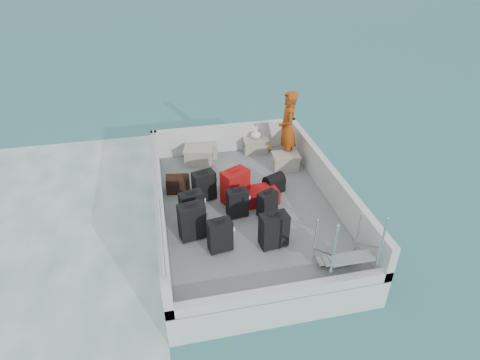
% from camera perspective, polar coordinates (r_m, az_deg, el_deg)
% --- Properties ---
extents(ground, '(160.00, 160.00, 0.00)m').
position_cam_1_polar(ground, '(8.57, 1.01, -7.01)').
color(ground, '#1D6664').
rests_on(ground, ground).
extents(wake_foam, '(10.00, 10.00, 0.00)m').
position_cam_1_polar(wake_foam, '(9.04, -30.70, -10.16)').
color(wake_foam, white).
rests_on(wake_foam, ground).
extents(ferry_hull, '(3.60, 5.00, 0.60)m').
position_cam_1_polar(ferry_hull, '(8.38, 1.03, -5.43)').
color(ferry_hull, silver).
rests_on(ferry_hull, ground).
extents(deck, '(3.30, 4.70, 0.02)m').
position_cam_1_polar(deck, '(8.20, 1.05, -3.72)').
color(deck, gray).
rests_on(deck, ferry_hull).
extents(deck_fittings, '(3.60, 5.00, 0.90)m').
position_cam_1_polar(deck_fittings, '(7.80, 4.10, -2.49)').
color(deck_fittings, silver).
rests_on(deck_fittings, deck).
extents(suitcase_0, '(0.51, 0.35, 0.72)m').
position_cam_1_polar(suitcase_0, '(7.24, -6.83, -5.92)').
color(suitcase_0, black).
rests_on(suitcase_0, deck).
extents(suitcase_1, '(0.49, 0.35, 0.65)m').
position_cam_1_polar(suitcase_1, '(7.64, -6.85, -3.92)').
color(suitcase_1, black).
rests_on(suitcase_1, deck).
extents(suitcase_2, '(0.50, 0.38, 0.64)m').
position_cam_1_polar(suitcase_2, '(8.23, -5.13, -0.87)').
color(suitcase_2, black).
rests_on(suitcase_2, deck).
extents(suitcase_3, '(0.44, 0.30, 0.63)m').
position_cam_1_polar(suitcase_3, '(6.97, -2.86, -7.95)').
color(suitcase_3, black).
rests_on(suitcase_3, deck).
extents(suitcase_4, '(0.43, 0.29, 0.59)m').
position_cam_1_polar(suitcase_4, '(7.75, -0.39, -3.34)').
color(suitcase_4, black).
rests_on(suitcase_4, deck).
extents(suitcase_5, '(0.62, 0.53, 0.74)m').
position_cam_1_polar(suitcase_5, '(8.09, -0.69, -0.97)').
color(suitcase_5, maroon).
rests_on(suitcase_5, deck).
extents(suitcase_6, '(0.51, 0.34, 0.67)m').
position_cam_1_polar(suitcase_6, '(7.07, 4.83, -7.19)').
color(suitcase_6, black).
rests_on(suitcase_6, deck).
extents(suitcase_7, '(0.43, 0.36, 0.53)m').
position_cam_1_polar(suitcase_7, '(7.80, 3.91, -3.44)').
color(suitcase_7, black).
rests_on(suitcase_7, deck).
extents(suitcase_8, '(0.76, 0.54, 0.29)m').
position_cam_1_polar(suitcase_8, '(8.24, 2.83, -2.21)').
color(suitcase_8, maroon).
rests_on(suitcase_8, deck).
extents(duffel_0, '(0.52, 0.37, 0.32)m').
position_cam_1_polar(duffel_0, '(8.64, -8.80, -0.67)').
color(duffel_0, black).
rests_on(duffel_0, deck).
extents(duffel_1, '(0.45, 0.36, 0.32)m').
position_cam_1_polar(duffel_1, '(8.62, -1.48, -0.34)').
color(duffel_1, black).
rests_on(duffel_1, deck).
extents(duffel_2, '(0.50, 0.44, 0.32)m').
position_cam_1_polar(duffel_2, '(8.56, 4.83, -0.70)').
color(duffel_2, black).
rests_on(duffel_2, deck).
extents(crate_0, '(0.72, 0.57, 0.38)m').
position_cam_1_polar(crate_0, '(9.58, -5.88, 3.35)').
color(crate_0, '#AAA194').
rests_on(crate_0, deck).
extents(crate_1, '(0.53, 0.37, 0.31)m').
position_cam_1_polar(crate_1, '(9.86, -4.90, 4.09)').
color(crate_1, '#AAA194').
rests_on(crate_1, deck).
extents(crate_2, '(0.60, 0.44, 0.35)m').
position_cam_1_polar(crate_2, '(10.06, 2.23, 4.91)').
color(crate_2, '#AAA194').
rests_on(crate_2, deck).
extents(crate_3, '(0.61, 0.44, 0.35)m').
position_cam_1_polar(crate_3, '(9.39, 6.48, 2.55)').
color(crate_3, '#AAA194').
rests_on(crate_3, deck).
extents(yellow_bag, '(0.28, 0.26, 0.22)m').
position_cam_1_polar(yellow_bag, '(10.16, 3.68, 4.73)').
color(yellow_bag, gold).
rests_on(yellow_bag, deck).
extents(white_bag, '(0.24, 0.24, 0.18)m').
position_cam_1_polar(white_bag, '(9.94, 2.26, 6.26)').
color(white_bag, white).
rests_on(white_bag, crate_2).
extents(passenger, '(0.52, 0.71, 1.76)m').
position_cam_1_polar(passenger, '(9.35, 6.76, 7.28)').
color(passenger, '#D05413').
rests_on(passenger, deck).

